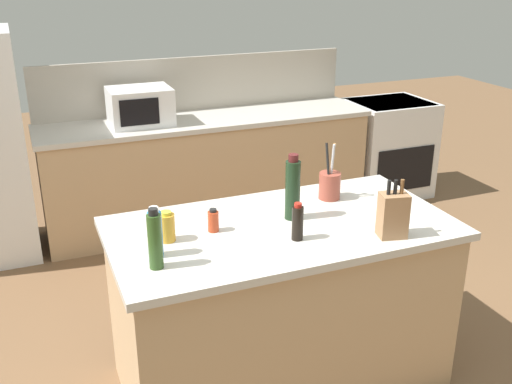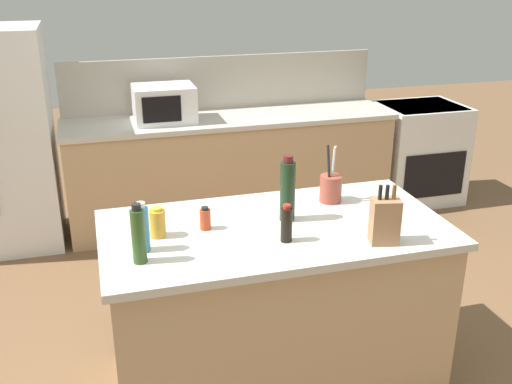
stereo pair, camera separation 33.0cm
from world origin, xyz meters
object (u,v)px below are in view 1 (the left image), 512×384
object	(u,v)px
range_oven	(387,147)
soy_sauce_bottle	(298,222)
utensil_crock	(330,185)
honey_jar	(167,227)
microwave	(140,106)
olive_oil_bottle	(155,240)
wine_bottle	(293,189)
spice_jar_paprika	(213,221)
knife_block	(393,215)
dish_soap_bottle	(155,233)

from	to	relation	value
range_oven	soy_sauce_bottle	size ratio (longest dim) A/B	4.91
utensil_crock	honey_jar	distance (m)	0.99
utensil_crock	microwave	bearing A→B (deg)	108.09
soy_sauce_bottle	honey_jar	bearing A→B (deg)	159.48
olive_oil_bottle	microwave	bearing A→B (deg)	79.71
olive_oil_bottle	wine_bottle	world-z (taller)	wine_bottle
honey_jar	soy_sauce_bottle	size ratio (longest dim) A/B	0.81
honey_jar	olive_oil_bottle	bearing A→B (deg)	-114.25
utensil_crock	spice_jar_paprika	bearing A→B (deg)	-167.25
microwave	honey_jar	xyz separation A→B (m)	(-0.33, -2.16, -0.08)
range_oven	knife_block	size ratio (longest dim) A/B	3.17
microwave	utensil_crock	world-z (taller)	utensil_crock
soy_sauce_bottle	olive_oil_bottle	xyz separation A→B (m)	(-0.69, -0.02, 0.04)
knife_block	wine_bottle	xyz separation A→B (m)	(-0.35, 0.37, 0.05)
spice_jar_paprika	dish_soap_bottle	size ratio (longest dim) A/B	0.49
honey_jar	dish_soap_bottle	xyz separation A→B (m)	(-0.08, -0.13, 0.04)
wine_bottle	honey_jar	bearing A→B (deg)	-178.69
dish_soap_bottle	utensil_crock	bearing A→B (deg)	16.83
olive_oil_bottle	range_oven	bearing A→B (deg)	40.49
utensil_crock	soy_sauce_bottle	distance (m)	0.56
range_oven	honey_jar	bearing A→B (deg)	-141.38
knife_block	soy_sauce_bottle	world-z (taller)	knife_block
microwave	spice_jar_paprika	size ratio (longest dim) A/B	4.14
olive_oil_bottle	dish_soap_bottle	bearing A→B (deg)	76.82
knife_block	dish_soap_bottle	xyz separation A→B (m)	(-1.10, 0.22, -0.00)
utensil_crock	soy_sauce_bottle	bearing A→B (deg)	-133.82
microwave	utensil_crock	distance (m)	2.08
soy_sauce_bottle	dish_soap_bottle	world-z (taller)	dish_soap_bottle
microwave	utensil_crock	size ratio (longest dim) A/B	1.52
olive_oil_bottle	dish_soap_bottle	xyz separation A→B (m)	(0.03, 0.11, -0.02)
knife_block	spice_jar_paprika	bearing A→B (deg)	167.14
utensil_crock	olive_oil_bottle	size ratio (longest dim) A/B	1.15
wine_bottle	microwave	bearing A→B (deg)	98.89
olive_oil_bottle	honey_jar	bearing A→B (deg)	65.75
knife_block	wine_bottle	distance (m)	0.52
knife_block	spice_jar_paprika	xyz separation A→B (m)	(-0.78, 0.38, -0.06)
soy_sauce_bottle	wine_bottle	world-z (taller)	wine_bottle
soy_sauce_bottle	wine_bottle	size ratio (longest dim) A/B	0.54
olive_oil_bottle	dish_soap_bottle	world-z (taller)	olive_oil_bottle
utensil_crock	wine_bottle	bearing A→B (deg)	-151.11
soy_sauce_bottle	olive_oil_bottle	world-z (taller)	olive_oil_bottle
microwave	dish_soap_bottle	size ratio (longest dim) A/B	2.04
knife_block	olive_oil_bottle	world-z (taller)	knife_block
soy_sauce_bottle	wine_bottle	xyz separation A→B (m)	(0.08, 0.23, 0.07)
knife_block	utensil_crock	xyz separation A→B (m)	(-0.05, 0.54, -0.03)
knife_block	spice_jar_paprika	size ratio (longest dim) A/B	2.46
microwave	soy_sauce_bottle	distance (m)	2.39
honey_jar	dish_soap_bottle	distance (m)	0.16
soy_sauce_bottle	knife_block	bearing A→B (deg)	-17.76
microwave	wine_bottle	xyz separation A→B (m)	(0.34, -2.14, 0.02)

